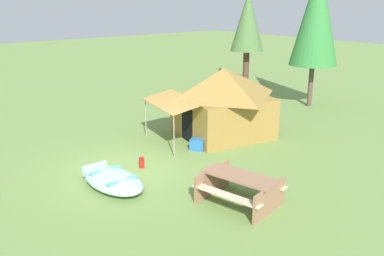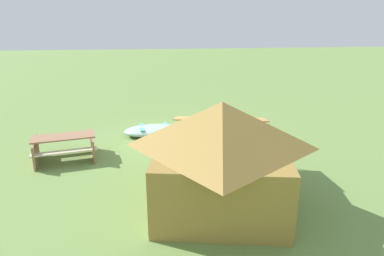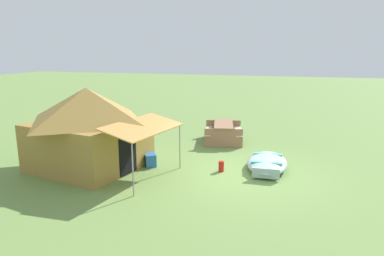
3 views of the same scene
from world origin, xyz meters
TOP-DOWN VIEW (x-y plane):
  - ground_plane at (0.00, 0.00)m, footprint 80.00×80.00m
  - beached_rowboat at (0.73, -0.82)m, footprint 2.27×1.30m
  - canvas_cabin_tent at (-0.67, 4.49)m, footprint 3.59×4.68m
  - picnic_table at (3.53, 1.12)m, footprint 2.11×1.78m
  - cooler_box at (-0.02, 2.75)m, footprint 0.57×0.52m
  - fuel_can at (0.09, 0.49)m, footprint 0.21×0.21m

SIDE VIEW (x-z plane):
  - ground_plane at x=0.00m, z-range 0.00..0.00m
  - fuel_can at x=0.09m, z-range 0.00..0.32m
  - cooler_box at x=-0.02m, z-range 0.00..0.39m
  - beached_rowboat at x=0.73m, z-range 0.01..0.38m
  - picnic_table at x=3.53m, z-range 0.10..0.85m
  - canvas_cabin_tent at x=-0.67m, z-range 0.05..2.54m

